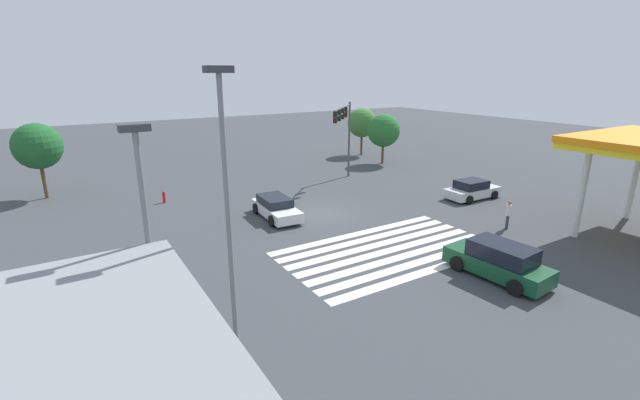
% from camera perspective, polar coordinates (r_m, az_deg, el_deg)
% --- Properties ---
extents(ground_plane, '(131.49, 131.49, 0.00)m').
position_cam_1_polar(ground_plane, '(28.52, 0.00, -1.96)').
color(ground_plane, '#3D3F44').
extents(crosswalk_markings, '(11.48, 6.30, 0.01)m').
position_cam_1_polar(crosswalk_markings, '(23.23, 9.22, -6.66)').
color(crosswalk_markings, silver).
rests_on(crosswalk_markings, ground_plane).
extents(traffic_signal_mast, '(4.89, 4.89, 6.65)m').
position_cam_1_polar(traffic_signal_mast, '(35.78, 3.26, 10.16)').
color(traffic_signal_mast, '#47474C').
rests_on(traffic_signal_mast, ground_plane).
extents(car_0, '(4.37, 2.18, 1.42)m').
position_cam_1_polar(car_0, '(33.95, 19.61, 1.29)').
color(car_0, silver).
rests_on(car_0, ground_plane).
extents(car_1, '(2.26, 4.66, 1.35)m').
position_cam_1_polar(car_1, '(27.96, -5.88, -1.01)').
color(car_1, silver).
rests_on(car_1, ground_plane).
extents(car_2, '(2.34, 4.87, 1.69)m').
position_cam_1_polar(car_2, '(21.43, 22.69, -7.53)').
color(car_2, '#144728').
rests_on(car_2, ground_plane).
extents(pedestrian, '(0.41, 0.41, 1.76)m').
position_cam_1_polar(pedestrian, '(28.08, 23.82, -1.61)').
color(pedestrian, '#38383D').
rests_on(pedestrian, ground_plane).
extents(street_light_pole_a, '(0.80, 0.36, 9.31)m').
position_cam_1_polar(street_light_pole_a, '(13.12, -12.31, 0.11)').
color(street_light_pole_a, slate).
rests_on(street_light_pole_a, ground_plane).
extents(street_light_pole_b, '(0.80, 0.36, 7.82)m').
position_cam_1_polar(street_light_pole_b, '(13.17, -22.01, -4.25)').
color(street_light_pole_b, slate).
rests_on(street_light_pole_b, ground_plane).
extents(tree_corner_a, '(3.34, 3.34, 5.09)m').
position_cam_1_polar(tree_corner_a, '(44.50, 8.47, 9.15)').
color(tree_corner_a, brown).
rests_on(tree_corner_a, ground_plane).
extents(tree_corner_b, '(3.36, 3.36, 5.62)m').
position_cam_1_polar(tree_corner_b, '(37.52, -33.51, 5.99)').
color(tree_corner_b, brown).
rests_on(tree_corner_b, ground_plane).
extents(tree_corner_c, '(3.27, 3.27, 5.28)m').
position_cam_1_polar(tree_corner_c, '(49.07, 5.62, 10.21)').
color(tree_corner_c, brown).
rests_on(tree_corner_c, ground_plane).
extents(fire_hydrant, '(0.22, 0.22, 0.86)m').
position_cam_1_polar(fire_hydrant, '(33.01, -20.09, 0.39)').
color(fire_hydrant, red).
rests_on(fire_hydrant, ground_plane).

